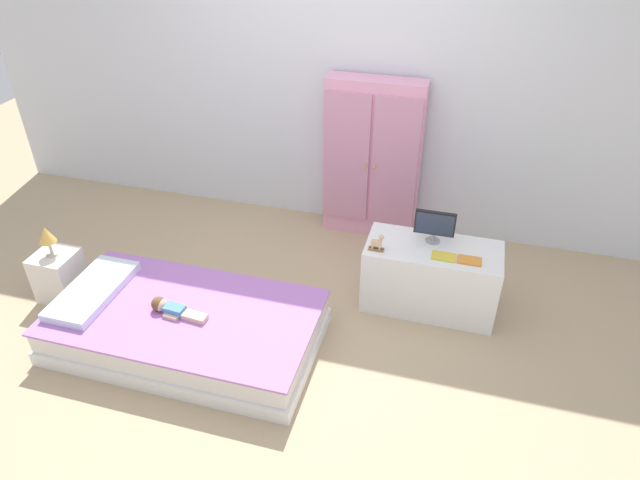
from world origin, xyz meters
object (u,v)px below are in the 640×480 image
Objects in this scene: wardrobe at (373,160)px; rocking_horse_toy at (378,243)px; bed at (186,327)px; tv_stand at (430,277)px; tv_monitor at (435,225)px; doll at (169,308)px; book_orange at (469,261)px; nightstand at (59,275)px; table_lamp at (47,236)px; book_yellow at (443,257)px.

wardrobe is 10.55× the size of rocking_horse_toy.
wardrobe is (0.89, 1.70, 0.54)m from bed.
bed is 1.71m from tv_stand.
doll is at bearing -149.31° from tv_monitor.
doll is 1.98m from book_orange.
doll is 2.02m from wardrobe.
rocking_horse_toy is (2.23, 0.49, 0.38)m from nightstand.
wardrobe is (1.99, 1.50, 0.14)m from table_lamp.
wardrobe is at bearing 124.82° from tv_stand.
nightstand is 2.54m from wardrobe.
wardrobe reaches higher than book_yellow.
bed is at bearing -157.39° from book_orange.
rocking_horse_toy is 0.61m from book_orange.
table_lamp is 2.29m from rocking_horse_toy.
nightstand is 2.71m from tv_monitor.
book_orange is at bearing 3.31° from rocking_horse_toy.
book_orange is (2.84, 0.53, 0.32)m from nightstand.
table_lamp is 0.25× the size of tv_stand.
nightstand is at bearing 0.00° from table_lamp.
rocking_horse_toy is at bearing 30.74° from doll.
bed is 1.13m from nightstand.
table_lamp is 0.17× the size of wardrobe.
bed is 1.76m from book_yellow.
rocking_horse_toy is at bearing -160.29° from tv_stand.
book_orange is (2.84, 0.53, -0.02)m from table_lamp.
book_yellow is 0.17m from book_orange.
nightstand is at bearing -168.85° from book_yellow.
nightstand is (-1.11, 0.20, 0.05)m from bed.
wardrobe is 1.45× the size of tv_stand.
tv_monitor is 0.34m from book_orange.
table_lamp is 1.83× the size of rocking_horse_toy.
tv_stand is at bearing 13.48° from table_lamp.
book_yellow is (1.65, 0.76, 0.20)m from doll.
table_lamp is at bearing 167.43° from doll.
doll reaches higher than bed.
table_lamp is (-1.02, 0.23, 0.22)m from doll.
book_yellow is at bearing 11.15° from nightstand.
tv_monitor is at bearing -53.75° from wardrobe.
tv_monitor reaches higher than doll.
doll is at bearing -151.65° from tv_stand.
wardrobe reaches higher than bed.
table_lamp is at bearing 169.98° from bed.
bed is 1.99m from wardrobe.
doll is 1.69× the size of table_lamp.
tv_monitor reaches higher than table_lamp.
tv_stand is (1.50, 0.82, 0.12)m from bed.
book_orange is (0.61, 0.04, -0.05)m from rocking_horse_toy.
book_yellow is (2.67, 0.53, 0.32)m from nightstand.
bed is 13.69× the size of rocking_horse_toy.
book_yellow is at bearing 24.77° from bed.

